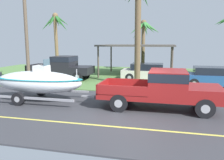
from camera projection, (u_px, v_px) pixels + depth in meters
ground at (148, 82)px, 18.15m from camera, size 36.00×22.00×0.11m
pickup_truck_towing at (167, 87)px, 10.55m from camera, size 5.69×2.16×1.80m
boat_on_trailer at (38, 82)px, 12.07m from camera, size 6.02×2.36×2.21m
parked_pickup_background at (64, 67)px, 18.89m from camera, size 5.55×2.01×1.93m
parked_sedan_near at (215, 77)px, 15.84m from camera, size 4.44×1.83×1.38m
parked_sedan_far at (149, 72)px, 18.38m from camera, size 4.40×1.86×1.38m
carport_awning at (138, 46)px, 20.71m from camera, size 6.54×5.10×2.83m
palm_tree_mid at (56, 28)px, 25.43m from camera, size 3.13×2.38×6.24m
palm_tree_far_left at (144, 32)px, 23.46m from camera, size 3.23×3.63×5.30m
palm_tree_far_right at (138, 8)px, 14.94m from camera, size 2.43×2.90×7.17m
utility_pole at (26, 28)px, 16.25m from camera, size 0.24×1.80×7.83m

